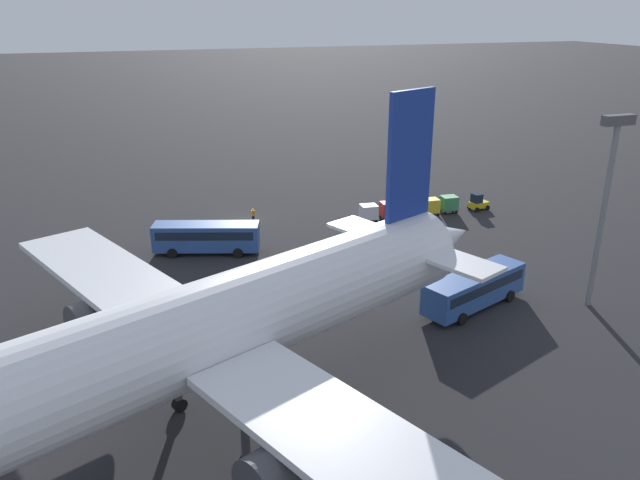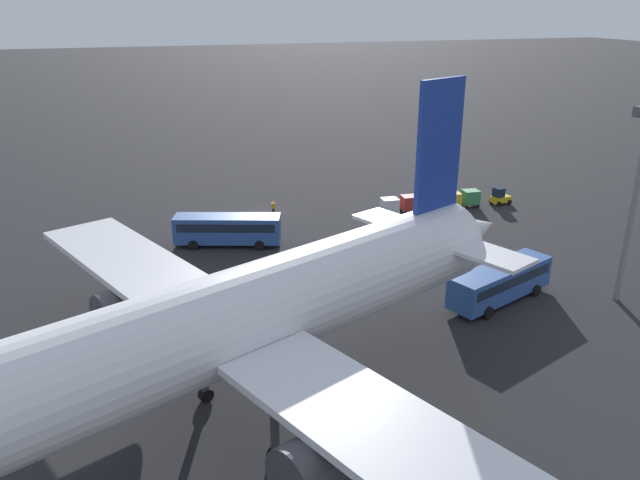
% 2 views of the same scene
% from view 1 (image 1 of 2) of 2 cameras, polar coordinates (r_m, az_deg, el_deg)
% --- Properties ---
extents(ground_plane, '(600.00, 600.00, 0.00)m').
position_cam_1_polar(ground_plane, '(74.62, -7.09, 1.82)').
color(ground_plane, '#232326').
extents(airplane, '(49.89, 43.10, 18.82)m').
position_cam_1_polar(airplane, '(34.69, -12.82, -9.09)').
color(airplane, silver).
rests_on(airplane, ground).
extents(shuttle_bus_near, '(10.96, 5.83, 3.15)m').
position_cam_1_polar(shuttle_bus_near, '(64.67, -10.36, 0.39)').
color(shuttle_bus_near, '#2D5199').
rests_on(shuttle_bus_near, ground).
extents(shuttle_bus_far, '(10.77, 6.22, 3.05)m').
position_cam_1_polar(shuttle_bus_far, '(53.97, 13.94, -4.18)').
color(shuttle_bus_far, '#2D5199').
rests_on(shuttle_bus_far, ground).
extents(baggage_tug, '(2.56, 1.92, 2.10)m').
position_cam_1_polar(baggage_tug, '(80.04, 14.25, 3.35)').
color(baggage_tug, gold).
rests_on(baggage_tug, ground).
extents(worker_person, '(0.38, 0.38, 1.74)m').
position_cam_1_polar(worker_person, '(73.43, -6.13, 2.26)').
color(worker_person, '#1E1E2D').
rests_on(worker_person, ground).
extents(cargo_cart_green, '(2.12, 1.83, 2.06)m').
position_cam_1_polar(cargo_cart_green, '(78.11, 11.71, 3.32)').
color(cargo_cart_green, '#38383D').
rests_on(cargo_cart_green, ground).
extents(cargo_cart_yellow, '(2.12, 1.83, 2.06)m').
position_cam_1_polar(cargo_cart_yellow, '(76.61, 10.07, 3.10)').
color(cargo_cart_yellow, '#38383D').
rests_on(cargo_cart_yellow, ground).
extents(cargo_cart_grey, '(2.12, 1.83, 2.06)m').
position_cam_1_polar(cargo_cart_grey, '(75.53, 8.22, 2.95)').
color(cargo_cart_grey, '#38383D').
rests_on(cargo_cart_grey, ground).
extents(cargo_cart_red, '(2.12, 1.83, 2.06)m').
position_cam_1_polar(cargo_cart_red, '(74.61, 6.29, 2.81)').
color(cargo_cart_red, '#38383D').
rests_on(cargo_cart_red, ground).
extents(cargo_cart_white, '(2.12, 1.83, 2.06)m').
position_cam_1_polar(cargo_cart_white, '(73.34, 4.47, 2.56)').
color(cargo_cart_white, '#38383D').
rests_on(cargo_cart_white, ground).
extents(light_pole, '(2.80, 0.70, 16.12)m').
position_cam_1_polar(light_pole, '(54.92, 24.72, 4.03)').
color(light_pole, slate).
rests_on(light_pole, ground).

